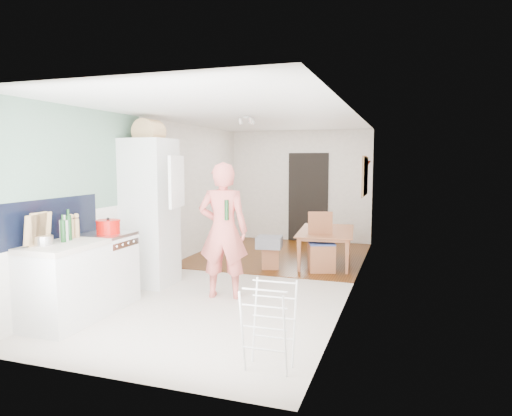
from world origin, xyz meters
The scene contains 32 objects.
room_shell centered at (0.00, 0.00, 1.25)m, with size 3.20×7.00×2.50m, color white, non-canonical shape.
floor centered at (0.00, 0.00, 0.00)m, with size 3.20×7.00×0.01m, color beige.
wood_floor_overlay centered at (0.00, 1.85, 0.01)m, with size 3.20×3.30×0.01m, color #5C2C0C.
sage_wall_panel centered at (-1.59, -2.00, 1.85)m, with size 0.02×3.00×1.30m, color slate.
tile_splashback centered at (-1.59, -2.55, 1.15)m, with size 0.02×1.90×0.50m, color black.
doorway_recess centered at (0.20, 3.48, 1.00)m, with size 0.90×0.04×2.00m, color black.
base_cabinet centered at (-1.30, -2.55, 0.43)m, with size 0.60×0.90×0.86m, color silver.
worktop centered at (-1.30, -2.55, 0.89)m, with size 0.62×0.92×0.06m, color beige.
range_cooker centered at (-1.30, -1.80, 0.44)m, with size 0.60×0.60×0.88m, color silver.
cooker_top centered at (-1.30, -1.80, 0.90)m, with size 0.60×0.60×0.04m, color silver.
fridge_housing centered at (-1.27, -0.78, 1.07)m, with size 0.66×0.66×2.15m, color silver.
fridge_door centered at (-0.66, -1.08, 1.55)m, with size 0.56×0.04×0.70m, color silver.
fridge_interior centered at (-0.96, -0.78, 1.55)m, with size 0.02×0.52×0.66m, color white.
pinboard centered at (1.58, 1.90, 1.55)m, with size 0.03×0.90×0.70m, color tan.
pinboard_frame centered at (1.57, 1.90, 1.55)m, with size 0.01×0.94×0.74m, color #925737.
wall_sconce centered at (1.54, 2.55, 1.75)m, with size 0.18×0.18×0.16m, color maroon.
person centered at (0.00, -1.04, 1.07)m, with size 0.78×0.51×2.14m, color #DF675F.
dining_table centered at (1.00, 1.42, 0.25)m, with size 1.44×0.80×0.51m, color #925737.
dining_chair centered at (1.00, 0.78, 0.49)m, with size 0.41×0.41×0.98m, color #925737, non-canonical shape.
stool centered at (0.15, 0.68, 0.18)m, with size 0.28×0.28×0.37m, color #925737, non-canonical shape.
grey_drape centered at (0.13, 0.66, 0.46)m, with size 0.42×0.42×0.19m, color gray.
drying_rack centered at (1.20, -2.90, 0.39)m, with size 0.40×0.36×0.77m, color silver, non-canonical shape.
bread_bin centered at (-1.28, -0.74, 2.25)m, with size 0.39×0.37×0.20m, color tan, non-canonical shape.
red_casserole centered at (-1.24, -1.81, 1.01)m, with size 0.30×0.30×0.18m, color red.
steel_pan centered at (-1.43, -2.69, 0.97)m, with size 0.20×0.20×0.10m, color silver.
held_bottle centered at (0.10, -1.15, 1.20)m, with size 0.06×0.06×0.26m, color #143D19.
bottle_a centered at (-1.37, -2.36, 1.06)m, with size 0.07×0.07×0.29m, color #143D19.
bottle_b centered at (-1.35, -2.48, 1.05)m, with size 0.06×0.06×0.25m, color #143D19.
bottle_c centered at (-1.40, -2.41, 1.04)m, with size 0.10×0.10×0.24m, color silver.
pepper_mill_front centered at (-1.44, -2.24, 1.03)m, with size 0.06×0.06×0.23m, color tan.
pepper_mill_back centered at (-1.42, -2.17, 1.03)m, with size 0.06×0.06×0.23m, color tan.
chopping_boards centered at (-1.45, -2.74, 1.10)m, with size 0.04×0.27×0.36m, color tan, non-canonical shape.
Camera 1 is at (2.31, -6.61, 1.84)m, focal length 32.00 mm.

